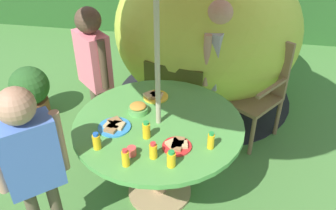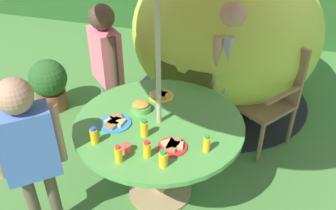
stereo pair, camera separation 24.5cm
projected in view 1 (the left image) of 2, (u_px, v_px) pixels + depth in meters
name	position (u px, v px, depth m)	size (l,w,h in m)	color
ground_plane	(160.00, 193.00, 2.99)	(10.00, 10.00, 0.02)	#477A38
garden_table	(159.00, 137.00, 2.66)	(1.25, 1.25, 0.73)	tan
wooden_chair	(255.00, 83.00, 3.41)	(0.70, 0.70, 1.00)	brown
dome_tent	(206.00, 30.00, 3.83)	(2.45, 2.45, 1.64)	#B2C63F
potted_plant	(31.00, 91.00, 3.73)	(0.41, 0.41, 0.59)	brown
child_in_grey_shirt	(216.00, 55.00, 3.17)	(0.32, 0.44, 1.38)	navy
child_in_pink_shirt	(93.00, 60.00, 3.16)	(0.38, 0.37, 1.33)	brown
child_in_blue_shirt	(30.00, 155.00, 2.13)	(0.38, 0.36, 1.30)	brown
snack_bowl	(138.00, 109.00, 2.66)	(0.15, 0.15, 0.08)	#66B259
plate_front_edge	(114.00, 126.00, 2.52)	(0.23, 0.23, 0.03)	#338CD8
plate_center_front	(155.00, 96.00, 2.85)	(0.21, 0.20, 0.03)	yellow
plate_far_right	(177.00, 145.00, 2.34)	(0.20, 0.20, 0.03)	red
juice_bottle_near_left	(171.00, 159.00, 2.17)	(0.06, 0.06, 0.12)	yellow
juice_bottle_near_right	(146.00, 130.00, 2.40)	(0.05, 0.05, 0.13)	yellow
juice_bottle_far_left	(126.00, 158.00, 2.17)	(0.05, 0.05, 0.13)	yellow
juice_bottle_center_back	(153.00, 151.00, 2.23)	(0.05, 0.05, 0.12)	yellow
juice_bottle_mid_left	(211.00, 141.00, 2.31)	(0.05, 0.05, 0.13)	yellow
juice_bottle_mid_right	(97.00, 141.00, 2.31)	(0.05, 0.05, 0.12)	yellow
cup_near	(132.00, 151.00, 2.27)	(0.06, 0.06, 0.06)	#E04C47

